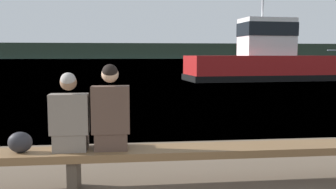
% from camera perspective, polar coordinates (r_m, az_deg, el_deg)
% --- Properties ---
extents(water_surface, '(240.00, 240.00, 0.00)m').
position_cam_1_polar(water_surface, '(126.96, -6.97, 5.27)').
color(water_surface, '#386084').
rests_on(water_surface, ground).
extents(far_shoreline, '(600.00, 12.00, 6.74)m').
position_cam_1_polar(far_shoreline, '(169.57, -6.90, 6.60)').
color(far_shoreline, '#2D3D2D').
rests_on(far_shoreline, ground).
extents(bench_main, '(8.33, 0.50, 0.50)m').
position_cam_1_polar(bench_main, '(4.74, -14.18, -9.25)').
color(bench_main, brown).
rests_on(bench_main, ground).
extents(person_left, '(0.45, 0.40, 0.95)m').
position_cam_1_polar(person_left, '(4.65, -14.74, -3.59)').
color(person_left, '#70665B').
rests_on(person_left, bench_main).
extents(person_right, '(0.45, 0.40, 1.05)m').
position_cam_1_polar(person_right, '(4.60, -8.72, -2.94)').
color(person_right, '#4C382D').
rests_on(person_right, bench_main).
extents(shopping_bag, '(0.28, 0.19, 0.25)m').
position_cam_1_polar(shopping_bag, '(4.79, -21.61, -6.78)').
color(shopping_bag, '#232328').
rests_on(shopping_bag, bench_main).
extents(tugboat_red, '(9.83, 4.28, 6.63)m').
position_cam_1_polar(tugboat_red, '(25.26, 13.98, 4.99)').
color(tugboat_red, '#A81919').
rests_on(tugboat_red, water_surface).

